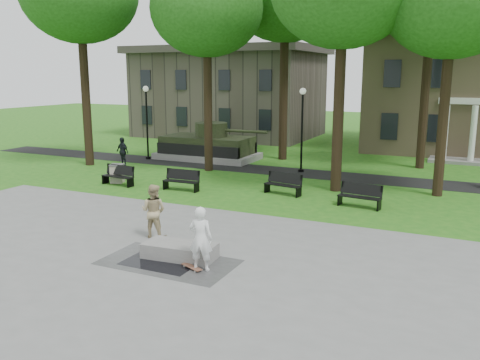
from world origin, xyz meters
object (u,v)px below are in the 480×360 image
object	(u,v)px
concrete_block	(180,251)
friend_watching	(154,211)
park_bench_0	(119,175)
skateboarder	(201,239)
trash_bin	(117,173)

from	to	relation	value
concrete_block	friend_watching	distance (m)	2.39
park_bench_0	concrete_block	bearing A→B (deg)	-36.63
skateboarder	friend_watching	bearing A→B (deg)	-46.46
concrete_block	skateboarder	bearing A→B (deg)	-28.78
concrete_block	trash_bin	distance (m)	11.84
skateboarder	trash_bin	size ratio (longest dim) A/B	1.95
skateboarder	concrete_block	bearing A→B (deg)	-41.81
friend_watching	park_bench_0	world-z (taller)	friend_watching
skateboarder	friend_watching	distance (m)	3.50
concrete_block	friend_watching	xyz separation A→B (m)	(-1.85, 1.34, 0.70)
friend_watching	trash_bin	world-z (taller)	friend_watching
park_bench_0	trash_bin	world-z (taller)	park_bench_0
concrete_block	friend_watching	bearing A→B (deg)	144.09
friend_watching	trash_bin	size ratio (longest dim) A/B	1.92
friend_watching	trash_bin	distance (m)	9.59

